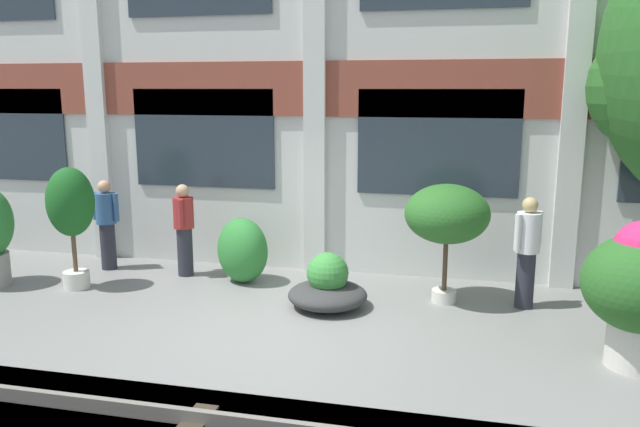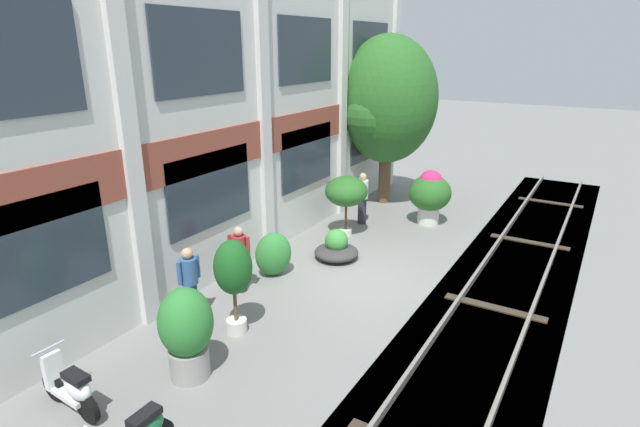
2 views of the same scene
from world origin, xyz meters
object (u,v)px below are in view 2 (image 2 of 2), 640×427
(potted_plant_fluted_column, at_px, (186,330))
(potted_plant_ribbed_drum, at_px, (430,193))
(potted_plant_wide_bowl, at_px, (336,248))
(broadleaf_tree, at_px, (388,103))
(potted_plant_low_pan, at_px, (233,272))
(scooter_second_parked, at_px, (71,388))
(potted_plant_terracotta_small, at_px, (346,192))
(resident_near_plants, at_px, (362,197))
(resident_watching_tracks, at_px, (240,257))
(topiary_hedge, at_px, (273,254))
(resident_by_doorway, at_px, (190,282))

(potted_plant_fluted_column, bearing_deg, potted_plant_ribbed_drum, -5.49)
(potted_plant_wide_bowl, bearing_deg, potted_plant_ribbed_drum, -16.68)
(potted_plant_fluted_column, bearing_deg, broadleaf_tree, 6.47)
(potted_plant_low_pan, xyz_separation_m, scooter_second_parked, (-3.00, 0.68, -0.86))
(potted_plant_terracotta_small, bearing_deg, resident_near_plants, 1.71)
(potted_plant_ribbed_drum, xyz_separation_m, resident_near_plants, (-1.06, 1.78, -0.11))
(potted_plant_low_pan, height_order, resident_near_plants, potted_plant_low_pan)
(potted_plant_fluted_column, distance_m, resident_watching_tracks, 3.10)
(potted_plant_low_pan, bearing_deg, potted_plant_terracotta_small, 6.40)
(topiary_hedge, bearing_deg, potted_plant_ribbed_drum, -20.18)
(broadleaf_tree, height_order, potted_plant_fluted_column, broadleaf_tree)
(potted_plant_terracotta_small, relative_size, potted_plant_fluted_column, 1.08)
(potted_plant_ribbed_drum, bearing_deg, resident_watching_tracks, 161.83)
(potted_plant_terracotta_small, distance_m, topiary_hedge, 3.34)
(scooter_second_parked, bearing_deg, potted_plant_low_pan, -100.33)
(broadleaf_tree, distance_m, potted_plant_ribbed_drum, 3.53)
(potted_plant_terracotta_small, distance_m, resident_by_doorway, 5.82)
(potted_plant_ribbed_drum, height_order, scooter_second_parked, potted_plant_ribbed_drum)
(resident_watching_tracks, bearing_deg, potted_plant_terracotta_small, 161.24)
(potted_plant_terracotta_small, bearing_deg, scooter_second_parked, 179.72)
(potted_plant_wide_bowl, relative_size, resident_near_plants, 0.71)
(potted_plant_terracotta_small, xyz_separation_m, resident_watching_tracks, (-4.31, 0.39, -0.48))
(potted_plant_wide_bowl, relative_size, potted_plant_fluted_column, 0.70)
(resident_by_doorway, bearing_deg, broadleaf_tree, 97.13)
(potted_plant_fluted_column, bearing_deg, resident_near_plants, 6.05)
(broadleaf_tree, bearing_deg, potted_plant_terracotta_small, -174.05)
(potted_plant_terracotta_small, height_order, topiary_hedge, potted_plant_terracotta_small)
(potted_plant_wide_bowl, xyz_separation_m, potted_plant_fluted_column, (-5.51, -0.25, 0.60))
(potted_plant_ribbed_drum, bearing_deg, broadleaf_tree, 57.08)
(potted_plant_low_pan, bearing_deg, scooter_second_parked, 167.20)
(scooter_second_parked, bearing_deg, potted_plant_wide_bowl, -92.70)
(potted_plant_ribbed_drum, relative_size, resident_by_doorway, 1.09)
(scooter_second_parked, bearing_deg, potted_plant_terracotta_small, -87.81)
(potted_plant_ribbed_drum, distance_m, scooter_second_parked, 11.05)
(potted_plant_fluted_column, xyz_separation_m, resident_near_plants, (8.28, 0.88, -0.02))
(topiary_hedge, bearing_deg, scooter_second_parked, -177.80)
(scooter_second_parked, xyz_separation_m, resident_near_plants, (9.83, -0.01, 0.43))
(potted_plant_terracotta_small, xyz_separation_m, resident_by_doorway, (-5.78, 0.44, -0.47))
(potted_plant_fluted_column, xyz_separation_m, resident_watching_tracks, (2.84, 1.23, -0.05))
(potted_plant_ribbed_drum, bearing_deg, potted_plant_terracotta_small, 141.52)
(potted_plant_terracotta_small, height_order, resident_by_doorway, potted_plant_terracotta_small)
(potted_plant_low_pan, height_order, potted_plant_wide_bowl, potted_plant_low_pan)
(resident_by_doorway, bearing_deg, resident_near_plants, 94.19)
(scooter_second_parked, bearing_deg, potted_plant_ribbed_drum, -96.84)
(resident_watching_tracks, relative_size, topiary_hedge, 1.46)
(potted_plant_terracotta_small, bearing_deg, potted_plant_low_pan, -173.60)
(resident_near_plants, relative_size, topiary_hedge, 1.52)
(broadleaf_tree, relative_size, topiary_hedge, 5.32)
(potted_plant_terracotta_small, height_order, potted_plant_fluted_column, potted_plant_terracotta_small)
(potted_plant_ribbed_drum, bearing_deg, topiary_hedge, 159.82)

